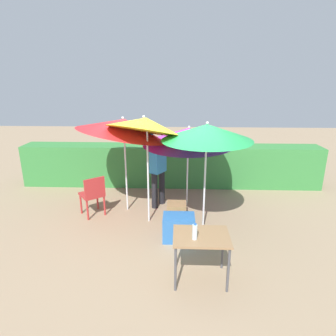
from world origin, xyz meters
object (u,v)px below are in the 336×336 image
Objects in this scene: person_vendor at (158,167)px; umbrella_yellow at (189,136)px; umbrella_orange at (145,125)px; umbrella_navy at (207,132)px; bottle_water at (195,232)px; umbrella_rainbow at (123,127)px; chair_plastic at (93,193)px; cooler_box at (179,228)px; folding_table at (201,241)px; crate_cardboard at (177,210)px.

umbrella_yellow is at bearing 3.77° from person_vendor.
person_vendor is at bearing 77.12° from umbrella_orange.
umbrella_navy is 1.95m from bottle_water.
umbrella_rainbow is 1.13× the size of umbrella_yellow.
chair_plastic is (-2.31, 0.46, -1.41)m from umbrella_navy.
umbrella_navy is 2.37× the size of chair_plastic.
cooler_box is 2.41× the size of bottle_water.
umbrella_navy is at bearing 83.64° from folding_table.
crate_cardboard is at bearing 97.14° from bottle_water.
bottle_water reaches higher than folding_table.
umbrella_rainbow is 1.41m from umbrella_yellow.
umbrella_rainbow is 1.09× the size of umbrella_navy.
person_vendor is at bearing -176.23° from umbrella_yellow.
umbrella_yellow reaches higher than crate_cardboard.
cooler_box is at bearing -97.50° from umbrella_yellow.
umbrella_rainbow is 1.55m from chair_plastic.
chair_plastic is at bearing 168.65° from umbrella_navy.
person_vendor is (-0.96, 1.02, -0.99)m from umbrella_navy.
umbrella_orange is at bearing -9.29° from chair_plastic.
umbrella_navy is 2.64× the size of folding_table.
crate_cardboard is at bearing -112.47° from umbrella_yellow.
chair_plastic is 3.71× the size of bottle_water.
umbrella_orange is 1.96m from crate_cardboard.
umbrella_orange reaches higher than cooler_box.
umbrella_yellow is 2.05m from cooler_box.
person_vendor is at bearing 107.45° from folding_table.
crate_cardboard is (-0.53, 0.49, -1.77)m from umbrella_navy.
umbrella_orange is at bearing 166.55° from umbrella_navy.
umbrella_yellow is at bearing 43.39° from umbrella_orange.
umbrella_navy reaches higher than folding_table.
umbrella_yellow is 0.97m from person_vendor.
chair_plastic is 2.92m from bottle_water.
crate_cardboard is at bearing -16.27° from umbrella_rainbow.
cooler_box is at bearing -25.77° from chair_plastic.
cooler_box is 1.34m from bottle_water.
umbrella_orange reaches higher than chair_plastic.
chair_plastic is (-1.17, 0.19, -1.50)m from umbrella_orange.
chair_plastic is 1.54× the size of cooler_box.
cooler_box is 0.72× the size of folding_table.
person_vendor reaches higher than cooler_box.
crate_cardboard is (1.78, 0.02, -0.36)m from chair_plastic.
folding_table is (0.32, -1.08, 0.40)m from cooler_box.
person_vendor reaches higher than crate_cardboard.
umbrella_orange reaches higher than person_vendor.
folding_table is (0.97, -1.77, -1.37)m from umbrella_orange.
bottle_water is (0.69, -2.62, -0.10)m from person_vendor.
crate_cardboard is (-0.24, -0.58, -1.49)m from umbrella_yellow.
folding_table is (0.36, -1.98, 0.49)m from crate_cardboard.
umbrella_orange reaches higher than umbrella_navy.
folding_table is (2.14, -1.96, 0.13)m from chair_plastic.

